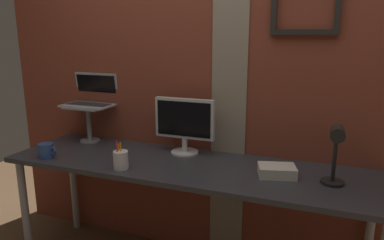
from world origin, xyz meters
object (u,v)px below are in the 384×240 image
object	(u,v)px
laptop	(92,96)
pen_cup	(121,160)
monitor	(185,122)
desk_lamp	(336,149)
coffee_mug	(46,151)

from	to	relation	value
laptop	pen_cup	xyz separation A→B (m)	(0.51, -0.46, -0.27)
pen_cup	monitor	bearing A→B (deg)	58.36
laptop	pen_cup	world-z (taller)	laptop
monitor	desk_lamp	size ratio (longest dim) A/B	1.20
desk_lamp	coffee_mug	distance (m)	1.71
coffee_mug	laptop	bearing A→B (deg)	85.03
laptop	desk_lamp	size ratio (longest dim) A/B	1.07
laptop	coffee_mug	world-z (taller)	laptop
desk_lamp	laptop	bearing A→B (deg)	169.60
desk_lamp	coffee_mug	xyz separation A→B (m)	(-1.69, -0.15, -0.16)
laptop	coffee_mug	bearing A→B (deg)	-94.97
monitor	laptop	bearing A→B (deg)	175.13
desk_lamp	pen_cup	xyz separation A→B (m)	(-1.15, -0.15, -0.15)
monitor	desk_lamp	distance (m)	0.94
pen_cup	laptop	bearing A→B (deg)	137.96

